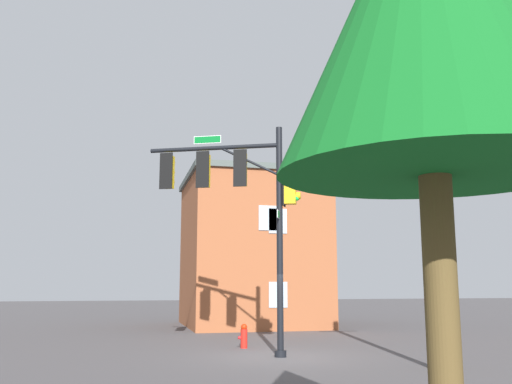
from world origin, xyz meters
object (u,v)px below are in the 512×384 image
Objects in this scene: signal_pole_assembly at (239,191)px; utility_pole at (426,224)px; tree_near at (426,14)px; brick_building at (251,250)px; fire_hydrant at (244,336)px.

signal_pole_assembly is 6.02m from utility_pole.
brick_building is (-4.18, -25.53, -0.54)m from tree_near.
signal_pole_assembly is at bearing -94.36° from tree_near.
signal_pole_assembly is 13.44m from tree_near.
utility_pole is at bearing -119.92° from tree_near.
utility_pole is 1.22× the size of tree_near.
signal_pole_assembly reaches higher than tree_near.
signal_pole_assembly is at bearing 72.84° from fire_hydrant.
brick_building is at bearing -84.91° from utility_pole.
signal_pole_assembly is at bearing -38.81° from utility_pole.
tree_near is 0.75× the size of brick_building.
utility_pole reaches higher than fire_hydrant.
brick_building reaches higher than tree_near.
fire_hydrant is 0.14× the size of tree_near.
utility_pole is 11.23m from tree_near.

